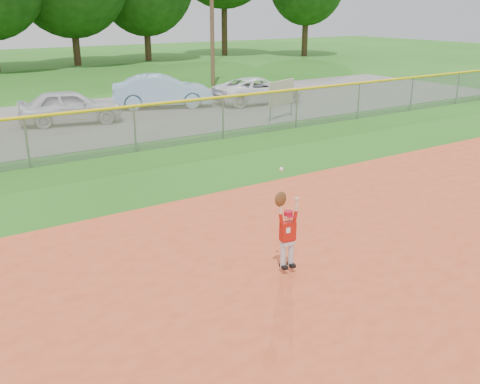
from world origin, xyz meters
name	(u,v)px	position (x,y,z in m)	size (l,w,h in m)	color
ground	(358,272)	(0.00, 0.00, 0.00)	(120.00, 120.00, 0.00)	#236116
parking_strip	(79,121)	(0.00, 16.00, 0.01)	(44.00, 10.00, 0.03)	slate
car_white_a	(70,106)	(-0.43, 15.55, 0.71)	(1.61, 4.00, 1.36)	silver
car_blue	(162,91)	(4.25, 16.91, 0.78)	(1.59, 4.55, 1.50)	#8BB3CF
car_white_b	(259,90)	(8.68, 15.38, 0.65)	(2.04, 4.43, 1.23)	white
sponsor_sign	(282,94)	(7.22, 11.68, 1.07)	(1.74, 0.66, 1.62)	gray
outfield_fence	(135,125)	(0.00, 10.00, 0.88)	(40.06, 0.10, 1.55)	gray
power_lines	(52,3)	(1.00, 22.00, 4.68)	(19.40, 0.24, 9.00)	#4C3823
ballplayer	(287,230)	(-1.13, 0.65, 0.85)	(0.47, 0.22, 1.85)	silver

